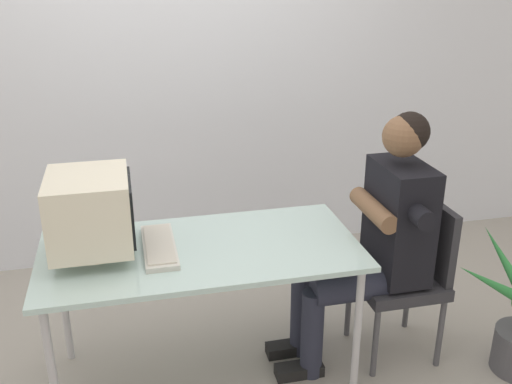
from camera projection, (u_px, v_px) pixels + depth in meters
The scene contains 7 objects.
ground_plane at pixel (206, 374), 2.90m from camera, with size 12.00×12.00×0.00m, color #9E998E.
wall_back at pixel (212, 34), 3.67m from camera, with size 8.00×0.10×3.00m, color silver.
desk at pixel (201, 258), 2.65m from camera, with size 1.45×0.71×0.71m.
crt_monitor at pixel (91, 211), 2.50m from camera, with size 0.36×0.40×0.37m.
keyboard at pixel (159, 246), 2.62m from camera, with size 0.14×0.44×0.03m.
office_chair at pixel (408, 270), 2.93m from camera, with size 0.41×0.41×0.83m.
person_seated at pixel (376, 235), 2.81m from camera, with size 0.74×0.57×1.29m.
Camera 1 is at (-0.30, -2.35, 1.92)m, focal length 40.60 mm.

